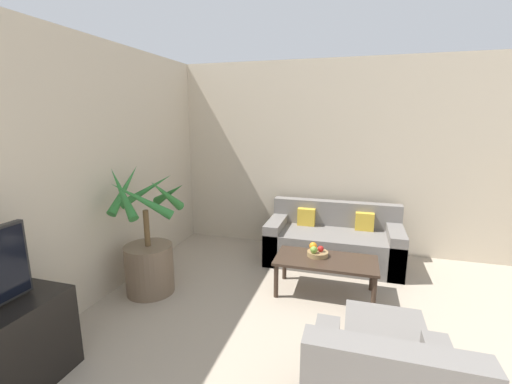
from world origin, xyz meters
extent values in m
cube|color=beige|center=(0.00, 5.85, 1.35)|extent=(8.64, 0.06, 2.70)
cube|color=beige|center=(-3.55, 2.91, 1.35)|extent=(0.06, 7.42, 2.70)
cylinder|color=brown|center=(-3.10, 3.91, 0.27)|extent=(0.52, 0.52, 0.54)
cylinder|color=brown|center=(-3.10, 3.91, 0.74)|extent=(0.06, 0.06, 0.40)
cone|color=#2D7533|center=(-2.84, 3.91, 1.13)|extent=(0.10, 0.59, 0.45)
cone|color=#2D7533|center=(-2.95, 4.16, 1.08)|extent=(0.59, 0.40, 0.37)
cone|color=#2D7533|center=(-3.24, 4.15, 1.11)|extent=(0.58, 0.39, 0.41)
cone|color=#2D7533|center=(-3.34, 3.91, 1.16)|extent=(0.10, 0.55, 0.51)
cone|color=#2D7533|center=(-3.22, 3.71, 1.17)|extent=(0.51, 0.35, 0.52)
cone|color=#2D7533|center=(-2.96, 3.67, 1.12)|extent=(0.57, 0.39, 0.43)
cube|color=slate|center=(-1.20, 5.27, 0.22)|extent=(1.73, 0.81, 0.43)
cube|color=slate|center=(-1.20, 5.59, 0.60)|extent=(1.73, 0.16, 0.34)
cube|color=slate|center=(-1.97, 5.27, 0.28)|extent=(0.20, 0.81, 0.55)
cube|color=slate|center=(-0.44, 5.27, 0.28)|extent=(0.20, 0.81, 0.55)
cube|color=gold|center=(-1.59, 5.47, 0.55)|extent=(0.24, 0.12, 0.24)
cube|color=gold|center=(-0.81, 5.47, 0.55)|extent=(0.24, 0.12, 0.24)
cylinder|color=#38281E|center=(-1.72, 4.18, 0.19)|extent=(0.05, 0.05, 0.38)
cylinder|color=#38281E|center=(-0.72, 4.18, 0.19)|extent=(0.05, 0.05, 0.38)
cylinder|color=#38281E|center=(-1.72, 4.64, 0.19)|extent=(0.05, 0.05, 0.38)
cylinder|color=#38281E|center=(-0.72, 4.64, 0.19)|extent=(0.05, 0.05, 0.38)
cube|color=#38281E|center=(-1.22, 4.41, 0.39)|extent=(1.09, 0.54, 0.03)
cylinder|color=#997A4C|center=(-1.32, 4.47, 0.43)|extent=(0.23, 0.23, 0.05)
sphere|color=red|center=(-1.29, 4.48, 0.49)|extent=(0.07, 0.07, 0.07)
sphere|color=olive|center=(-1.36, 4.41, 0.50)|extent=(0.08, 0.08, 0.08)
sphere|color=orange|center=(-1.38, 4.51, 0.50)|extent=(0.09, 0.09, 0.09)
cube|color=slate|center=(-0.68, 3.46, 0.18)|extent=(0.60, 0.48, 0.36)
camera|label=1|loc=(-0.98, 0.86, 1.91)|focal=24.00mm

